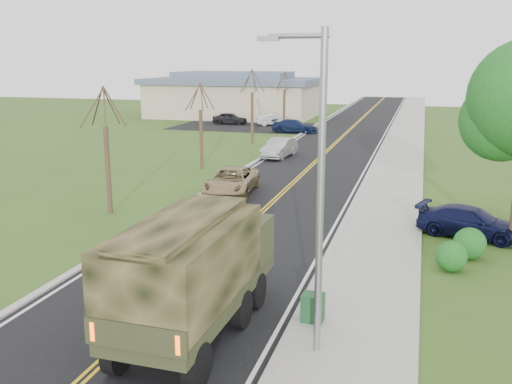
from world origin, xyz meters
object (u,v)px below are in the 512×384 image
at_px(military_truck, 195,266).
at_px(sedan_silver, 279,148).
at_px(suv_champagne, 231,181).
at_px(utility_box_near, 313,308).
at_px(pickup_navy, 471,222).

height_order(military_truck, sedan_silver, military_truck).
distance_m(suv_champagne, sedan_silver, 12.27).
relative_size(suv_champagne, sedan_silver, 1.17).
relative_size(military_truck, utility_box_near, 8.66).
bearing_deg(sedan_silver, military_truck, -74.32).
xyz_separation_m(suv_champagne, utility_box_near, (7.27, -14.38, -0.21)).
bearing_deg(military_truck, pickup_navy, 56.76).
xyz_separation_m(military_truck, sedan_silver, (-4.69, 28.15, -1.24)).
bearing_deg(sedan_silver, utility_box_near, -67.86).
relative_size(pickup_navy, utility_box_near, 5.48).
height_order(suv_champagne, utility_box_near, suv_champagne).
distance_m(pickup_navy, utility_box_near, 10.92).
height_order(pickup_navy, utility_box_near, pickup_navy).
bearing_deg(suv_champagne, pickup_navy, -25.75).
bearing_deg(suv_champagne, military_truck, -79.62).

